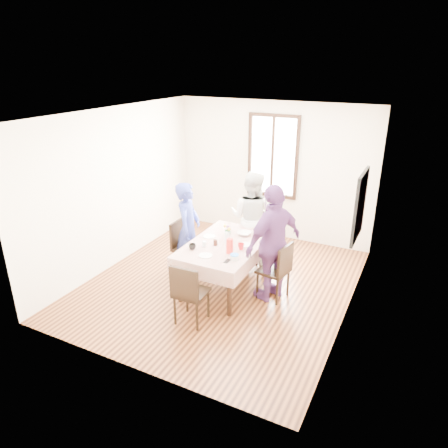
% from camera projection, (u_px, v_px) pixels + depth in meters
% --- Properties ---
extents(ground, '(4.50, 4.50, 0.00)m').
position_uv_depth(ground, '(221.00, 283.00, 6.76)').
color(ground, '#32180D').
rests_on(ground, ground).
extents(back_wall, '(4.00, 0.00, 4.00)m').
position_uv_depth(back_wall, '(273.00, 171.00, 8.12)').
color(back_wall, beige).
rests_on(back_wall, ground).
extents(right_wall, '(0.00, 4.50, 4.50)m').
position_uv_depth(right_wall, '(356.00, 228.00, 5.42)').
color(right_wall, beige).
rests_on(right_wall, ground).
extents(window_frame, '(1.02, 0.06, 1.62)m').
position_uv_depth(window_frame, '(273.00, 156.00, 7.99)').
color(window_frame, black).
rests_on(window_frame, back_wall).
extents(window_pane, '(0.90, 0.02, 1.50)m').
position_uv_depth(window_pane, '(273.00, 156.00, 7.99)').
color(window_pane, white).
rests_on(window_pane, back_wall).
extents(art_poster, '(0.04, 0.76, 0.96)m').
position_uv_depth(art_poster, '(360.00, 206.00, 5.60)').
color(art_poster, red).
rests_on(art_poster, right_wall).
extents(dining_table, '(0.94, 1.52, 0.75)m').
position_uv_depth(dining_table, '(225.00, 265.00, 6.52)').
color(dining_table, black).
rests_on(dining_table, ground).
extents(tablecloth, '(1.06, 1.64, 0.01)m').
position_uv_depth(tablecloth, '(225.00, 243.00, 6.37)').
color(tablecloth, '#550A01').
rests_on(tablecloth, dining_table).
extents(chair_left, '(0.42, 0.42, 0.91)m').
position_uv_depth(chair_left, '(187.00, 248.00, 6.93)').
color(chair_left, black).
rests_on(chair_left, ground).
extents(chair_right, '(0.48, 0.48, 0.91)m').
position_uv_depth(chair_right, '(273.00, 270.00, 6.20)').
color(chair_right, black).
rests_on(chair_right, ground).
extents(chair_far, '(0.45, 0.45, 0.91)m').
position_uv_depth(chair_far, '(251.00, 237.00, 7.36)').
color(chair_far, black).
rests_on(chair_far, ground).
extents(chair_near, '(0.44, 0.44, 0.91)m').
position_uv_depth(chair_near, '(191.00, 292.00, 5.62)').
color(chair_near, black).
rests_on(chair_near, ground).
extents(person_left, '(0.51, 0.66, 1.60)m').
position_uv_depth(person_left, '(188.00, 229.00, 6.79)').
color(person_left, navy).
rests_on(person_left, ground).
extents(person_far, '(0.81, 0.63, 1.66)m').
position_uv_depth(person_far, '(252.00, 218.00, 7.20)').
color(person_far, beige).
rests_on(person_far, ground).
extents(person_right, '(0.83, 1.14, 1.79)m').
position_uv_depth(person_right, '(273.00, 243.00, 6.04)').
color(person_right, '#5D316A').
rests_on(person_right, ground).
extents(mug_black, '(0.12, 0.12, 0.09)m').
position_uv_depth(mug_black, '(192.00, 247.00, 6.15)').
color(mug_black, black).
rests_on(mug_black, tablecloth).
extents(mug_flag, '(0.14, 0.14, 0.09)m').
position_uv_depth(mug_flag, '(241.00, 246.00, 6.15)').
color(mug_flag, red).
rests_on(mug_flag, tablecloth).
extents(mug_green, '(0.14, 0.14, 0.08)m').
position_uv_depth(mug_green, '(228.00, 233.00, 6.65)').
color(mug_green, '#0C7226').
rests_on(mug_green, tablecloth).
extents(serving_bowl, '(0.24, 0.24, 0.05)m').
position_uv_depth(serving_bowl, '(244.00, 233.00, 6.65)').
color(serving_bowl, white).
rests_on(serving_bowl, tablecloth).
extents(juice_carton, '(0.07, 0.07, 0.23)m').
position_uv_depth(juice_carton, '(230.00, 246.00, 5.99)').
color(juice_carton, red).
rests_on(juice_carton, tablecloth).
extents(butter_tub, '(0.13, 0.13, 0.06)m').
position_uv_depth(butter_tub, '(234.00, 257.00, 5.85)').
color(butter_tub, white).
rests_on(butter_tub, tablecloth).
extents(jam_jar, '(0.06, 0.06, 0.09)m').
position_uv_depth(jam_jar, '(215.00, 243.00, 6.28)').
color(jam_jar, black).
rests_on(jam_jar, tablecloth).
extents(drinking_glass, '(0.06, 0.06, 0.09)m').
position_uv_depth(drinking_glass, '(204.00, 244.00, 6.24)').
color(drinking_glass, silver).
rests_on(drinking_glass, tablecloth).
extents(smartphone, '(0.06, 0.13, 0.01)m').
position_uv_depth(smartphone, '(227.00, 261.00, 5.80)').
color(smartphone, black).
rests_on(smartphone, tablecloth).
extents(flower_vase, '(0.08, 0.08, 0.16)m').
position_uv_depth(flower_vase, '(227.00, 237.00, 6.39)').
color(flower_vase, silver).
rests_on(flower_vase, tablecloth).
extents(plate_left, '(0.20, 0.20, 0.01)m').
position_uv_depth(plate_left, '(209.00, 236.00, 6.60)').
color(plate_left, white).
rests_on(plate_left, tablecloth).
extents(plate_right, '(0.20, 0.20, 0.01)m').
position_uv_depth(plate_right, '(245.00, 245.00, 6.30)').
color(plate_right, white).
rests_on(plate_right, tablecloth).
extents(plate_near, '(0.20, 0.20, 0.01)m').
position_uv_depth(plate_near, '(205.00, 255.00, 5.96)').
color(plate_near, white).
rests_on(plate_near, tablecloth).
extents(butter_lid, '(0.12, 0.12, 0.01)m').
position_uv_depth(butter_lid, '(234.00, 255.00, 5.84)').
color(butter_lid, blue).
rests_on(butter_lid, butter_tub).
extents(flower_bunch, '(0.09, 0.09, 0.10)m').
position_uv_depth(flower_bunch, '(227.00, 229.00, 6.34)').
color(flower_bunch, yellow).
rests_on(flower_bunch, flower_vase).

